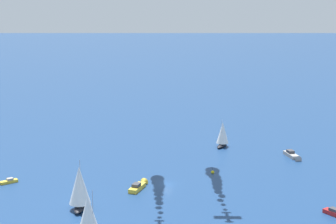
{
  "coord_description": "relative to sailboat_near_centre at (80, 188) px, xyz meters",
  "views": [
    {
      "loc": [
        129.36,
        90.59,
        55.26
      ],
      "look_at": [
        0.88,
        0.65,
        23.18
      ],
      "focal_mm": 57.06,
      "sensor_mm": 36.0,
      "label": 1
    }
  ],
  "objects": [
    {
      "name": "marker_buoy",
      "position": [
        -47.97,
        13.71,
        -5.86
      ],
      "size": [
        1.1,
        1.1,
        2.1
      ],
      "color": "yellow",
      "rests_on": "ground_plane"
    },
    {
      "name": "motorboat_trailing",
      "position": [
        -22.4,
        2.77,
        -5.48
      ],
      "size": [
        10.08,
        5.03,
        2.84
      ],
      "color": "gold",
      "rests_on": "ground_plane"
    },
    {
      "name": "sailboat_inshore",
      "position": [
        12.98,
        15.54,
        -0.45
      ],
      "size": [
        6.63,
        10.23,
        12.7
      ],
      "color": "gold",
      "rests_on": "ground_plane"
    },
    {
      "name": "motorboat_offshore",
      "position": [
        -2.01,
        -33.95,
        -5.72
      ],
      "size": [
        6.99,
        3.83,
        1.97
      ],
      "color": "gold",
      "rests_on": "ground_plane"
    },
    {
      "name": "sailboat_near_centre",
      "position": [
        0.0,
        0.0,
        0.0
      ],
      "size": [
        10.5,
        8.49,
        13.69
      ],
      "color": "black",
      "rests_on": "ground_plane"
    },
    {
      "name": "sailboat_far_port",
      "position": [
        -79.14,
        -0.11,
        -1.2
      ],
      "size": [
        8.85,
        5.43,
        11.06
      ],
      "color": "black",
      "rests_on": "ground_plane"
    },
    {
      "name": "motorboat_far_stbd",
      "position": [
        -80.39,
        28.45,
        -5.45
      ],
      "size": [
        8.84,
        9.28,
        2.96
      ],
      "color": "#9E9993",
      "rests_on": "ground_plane"
    },
    {
      "name": "ground_plane",
      "position": [
        -30.54,
        7.85,
        -6.25
      ],
      "size": [
        2000.0,
        2000.0,
        0.0
      ],
      "primitive_type": "plane",
      "color": "navy"
    }
  ]
}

